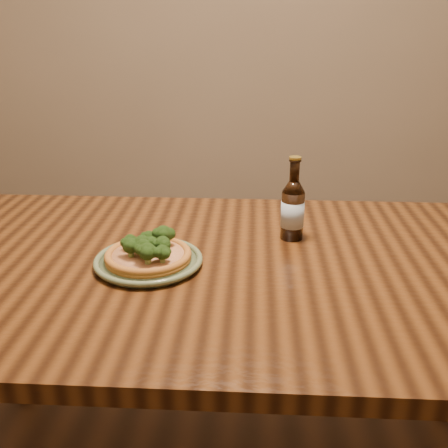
# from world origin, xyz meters

# --- Properties ---
(table) EXTENTS (1.60, 0.90, 0.75)m
(table) POSITION_xyz_m (0.00, 0.10, 0.66)
(table) COLOR #49270F
(table) RESTS_ON ground
(plate) EXTENTS (0.25, 0.25, 0.02)m
(plate) POSITION_xyz_m (-0.17, 0.07, 0.76)
(plate) COLOR #5C6B4A
(plate) RESTS_ON table
(pizza) EXTENTS (0.20, 0.20, 0.07)m
(pizza) POSITION_xyz_m (-0.17, 0.07, 0.78)
(pizza) COLOR #A96926
(pizza) RESTS_ON plate
(beer_bottle) EXTENTS (0.06, 0.06, 0.21)m
(beer_bottle) POSITION_xyz_m (0.16, 0.25, 0.83)
(beer_bottle) COLOR black
(beer_bottle) RESTS_ON table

